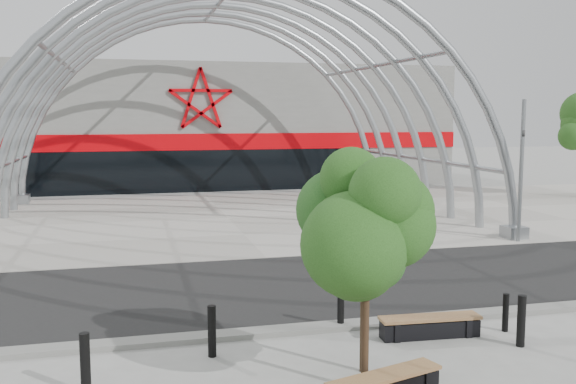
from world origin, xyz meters
name	(u,v)px	position (x,y,z in m)	size (l,w,h in m)	color
ground	(330,325)	(0.00, 0.00, 0.00)	(140.00, 140.00, 0.00)	gray
road	(292,285)	(0.00, 3.50, 0.01)	(140.00, 7.00, 0.02)	black
forecourt	(228,218)	(0.00, 15.50, 0.02)	(60.00, 17.00, 0.04)	#A29D93
kerb	(334,326)	(0.00, -0.25, 0.06)	(60.00, 0.50, 0.12)	slate
arena_building	(190,125)	(0.00, 33.45, 3.99)	(34.00, 15.24, 8.00)	slate
vault_canopy	(228,218)	(0.00, 15.50, 0.02)	(20.80, 15.80, 20.36)	#969B9F
signal_pole	(521,168)	(9.79, 7.41, 2.79)	(0.19, 0.76, 5.34)	gray
street_tree_0	(367,226)	(-0.48, -3.45, 2.92)	(1.78, 1.78, 4.06)	#2F2013
street_tree_1	(365,229)	(-0.21, -2.66, 2.71)	(1.59, 1.59, 3.77)	black
bench_1	(430,327)	(1.85, -1.26, 0.23)	(2.24, 0.62, 0.46)	black
bollard_0	(85,364)	(-5.19, -2.46, 0.55)	(0.18, 0.18, 1.10)	black
bollard_1	(212,331)	(-2.86, -1.24, 0.52)	(0.17, 0.17, 1.04)	black
bollard_2	(341,307)	(0.17, -0.22, 0.49)	(0.16, 0.16, 0.97)	black
bollard_3	(521,321)	(3.43, -2.23, 0.54)	(0.17, 0.17, 1.09)	black
bollard_4	(506,313)	(3.65, -1.32, 0.43)	(0.14, 0.14, 0.86)	black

